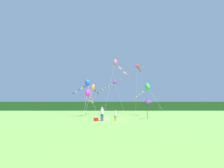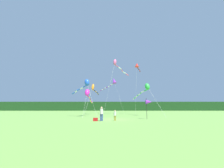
% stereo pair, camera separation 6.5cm
% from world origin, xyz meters
% --- Properties ---
extents(ground_plane, '(120.00, 120.00, 0.00)m').
position_xyz_m(ground_plane, '(0.00, 0.00, 0.00)').
color(ground_plane, '#6B9E42').
extents(distant_treeline, '(108.00, 2.04, 3.67)m').
position_xyz_m(distant_treeline, '(0.00, 45.00, 1.83)').
color(distant_treeline, '#193D19').
rests_on(distant_treeline, ground).
extents(person_adult, '(0.39, 0.39, 1.79)m').
position_xyz_m(person_adult, '(-1.36, -2.36, 1.00)').
color(person_adult, '#334C8C').
rests_on(person_adult, ground).
extents(person_child, '(0.30, 0.30, 1.34)m').
position_xyz_m(person_child, '(0.37, -1.90, 0.75)').
color(person_child, olive).
rests_on(person_child, ground).
extents(cooler_box, '(0.58, 0.34, 0.41)m').
position_xyz_m(cooler_box, '(-2.10, -2.51, 0.20)').
color(cooler_box, red).
rests_on(cooler_box, ground).
extents(banner_flag_pole, '(0.90, 0.70, 3.01)m').
position_xyz_m(banner_flag_pole, '(5.37, 0.53, 2.45)').
color(banner_flag_pole, black).
rests_on(banner_flag_pole, ground).
extents(kite_rainbow, '(5.88, 7.98, 12.32)m').
position_xyz_m(kite_rainbow, '(1.04, 12.30, 11.18)').
color(kite_rainbow, '#B2B2B2').
rests_on(kite_rainbow, ground).
extents(kite_blue, '(5.48, 5.59, 6.69)m').
position_xyz_m(kite_blue, '(-4.68, 4.90, 5.75)').
color(kite_blue, '#B2B2B2').
rests_on(kite_blue, ground).
extents(kite_magenta, '(0.94, 10.49, 5.31)m').
position_xyz_m(kite_magenta, '(-4.73, 8.25, 4.23)').
color(kite_magenta, '#B2B2B2').
rests_on(kite_magenta, ground).
extents(kite_orange, '(2.26, 9.49, 7.38)m').
position_xyz_m(kite_orange, '(-4.53, 16.37, 6.25)').
color(kite_orange, '#B2B2B2').
rests_on(kite_orange, ground).
extents(kite_green, '(3.96, 11.35, 6.49)m').
position_xyz_m(kite_green, '(6.65, 8.77, 5.38)').
color(kite_green, '#B2B2B2').
rests_on(kite_green, ground).
extents(kite_red, '(2.17, 4.55, 12.32)m').
position_xyz_m(kite_red, '(6.11, 15.30, 11.64)').
color(kite_red, '#B2B2B2').
rests_on(kite_red, ground).
extents(kite_purple, '(6.15, 7.74, 8.99)m').
position_xyz_m(kite_purple, '(0.20, 17.30, 7.94)').
color(kite_purple, '#B2B2B2').
rests_on(kite_purple, ground).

